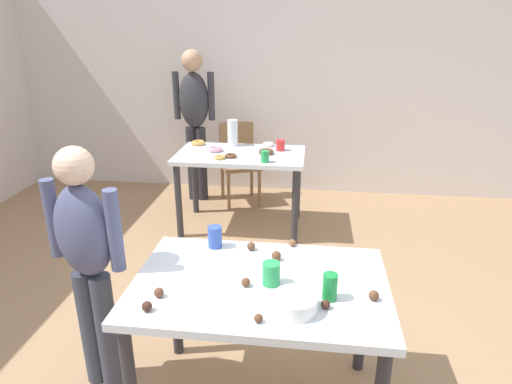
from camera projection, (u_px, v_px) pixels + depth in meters
ground_plane at (252, 384)px, 2.49m from camera, size 6.40×6.40×0.00m
wall_back at (290, 79)px, 4.99m from camera, size 6.40×0.10×2.60m
dining_table_near at (260, 299)px, 2.14m from camera, size 1.20×0.79×0.75m
dining_table_far at (241, 164)px, 4.20m from camera, size 1.19×0.70×0.75m
chair_far_table at (239, 158)px, 4.92m from camera, size 0.52×0.52×0.87m
person_girl_near at (87, 254)px, 2.24m from camera, size 0.45×0.27×1.36m
person_adult_far at (195, 112)px, 4.77m from camera, size 0.45×0.22×1.64m
mixing_bowl at (295, 303)px, 1.88m from camera, size 0.19×0.19×0.07m
soda_can at (330, 287)px, 1.95m from camera, size 0.07×0.07×0.12m
fork_near at (205, 267)px, 2.22m from camera, size 0.17×0.02×0.01m
cup_near_0 at (215, 237)px, 2.40m from camera, size 0.08×0.08×0.12m
cup_near_1 at (271, 274)px, 2.06m from camera, size 0.08×0.08×0.11m
cake_ball_0 at (245, 282)px, 2.06m from camera, size 0.04×0.04×0.04m
cake_ball_1 at (258, 318)px, 1.81m from camera, size 0.04×0.04×0.04m
cake_ball_2 at (159, 292)px, 1.98m from camera, size 0.04×0.04×0.04m
cake_ball_3 at (147, 306)px, 1.88m from camera, size 0.04×0.04×0.04m
cake_ball_4 at (325, 304)px, 1.90m from camera, size 0.04×0.04×0.04m
cake_ball_5 at (276, 256)px, 2.28m from camera, size 0.05×0.05×0.05m
cake_ball_6 at (251, 246)px, 2.38m from camera, size 0.05×0.05×0.05m
cake_ball_7 at (374, 295)px, 1.95m from camera, size 0.05×0.05×0.05m
cake_ball_8 at (293, 243)px, 2.42m from camera, size 0.04×0.04×0.04m
pitcher_far at (233, 133)px, 4.37m from camera, size 0.10×0.10×0.26m
cup_far_0 at (280, 145)px, 4.23m from camera, size 0.08×0.08×0.10m
cup_far_1 at (265, 157)px, 3.87m from camera, size 0.07×0.07×0.10m
donut_far_0 at (220, 157)px, 3.98m from camera, size 0.10×0.10×0.03m
donut_far_1 at (231, 156)px, 4.02m from camera, size 0.10×0.10×0.03m
donut_far_2 at (215, 149)px, 4.21m from camera, size 0.14×0.14×0.04m
donut_far_3 at (266, 152)px, 4.13m from camera, size 0.14×0.14×0.04m
donut_far_4 at (198, 143)px, 4.43m from camera, size 0.14×0.14×0.04m
donut_far_5 at (268, 144)px, 4.39m from camera, size 0.11×0.11×0.03m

